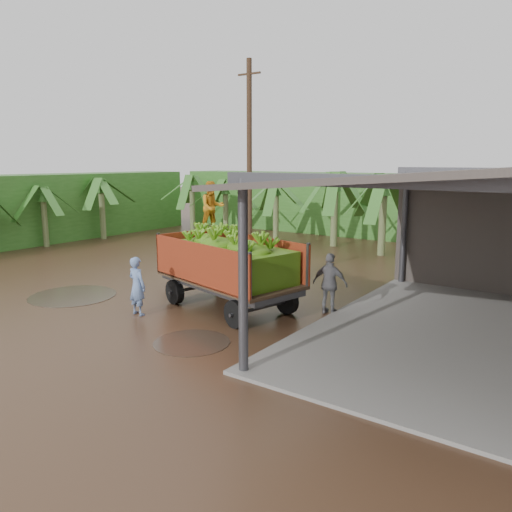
{
  "coord_description": "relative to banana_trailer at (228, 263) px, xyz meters",
  "views": [
    {
      "loc": [
        11.13,
        -11.44,
        4.33
      ],
      "look_at": [
        2.82,
        0.22,
        1.58
      ],
      "focal_mm": 35.0,
      "sensor_mm": 36.0,
      "label": 1
    }
  ],
  "objects": [
    {
      "name": "banana_plants",
      "position": [
        -7.15,
        6.73,
        0.4
      ],
      "size": [
        24.84,
        20.38,
        4.05
      ],
      "color": "#2D661E",
      "rests_on": "ground"
    },
    {
      "name": "hedge_north",
      "position": [
        -4.16,
        16.26,
        0.43
      ],
      "size": [
        22.0,
        3.0,
        3.6
      ],
      "primitive_type": "cube",
      "color": "#2D661E",
      "rests_on": "ground"
    },
    {
      "name": "hedge_west",
      "position": [
        -16.16,
        4.26,
        0.43
      ],
      "size": [
        3.0,
        18.0,
        3.6
      ],
      "primitive_type": "cube",
      "color": "#2D661E",
      "rests_on": "ground"
    },
    {
      "name": "ground",
      "position": [
        -2.16,
        0.26,
        -1.37
      ],
      "size": [
        100.0,
        100.0,
        0.0
      ],
      "primitive_type": "plane",
      "color": "black",
      "rests_on": "ground"
    },
    {
      "name": "utility_pole",
      "position": [
        -4.64,
        7.4,
        3.05
      ],
      "size": [
        1.2,
        0.24,
        8.73
      ],
      "color": "#47301E",
      "rests_on": "ground"
    },
    {
      "name": "man_grey",
      "position": [
        2.69,
        1.27,
        -0.49
      ],
      "size": [
        1.08,
        0.55,
        1.76
      ],
      "primitive_type": "imported",
      "rotation": [
        0.0,
        0.0,
        3.26
      ],
      "color": "slate",
      "rests_on": "ground"
    },
    {
      "name": "banana_trailer",
      "position": [
        0.0,
        0.0,
        0.0
      ],
      "size": [
        6.35,
        3.17,
        3.7
      ],
      "rotation": [
        0.0,
        0.0,
        -0.24
      ],
      "color": "red",
      "rests_on": "ground"
    },
    {
      "name": "man_blue",
      "position": [
        -1.71,
        -1.99,
        -0.53
      ],
      "size": [
        0.64,
        0.44,
        1.68
      ],
      "primitive_type": "imported",
      "rotation": [
        0.0,
        0.0,
        3.09
      ],
      "color": "#6787BD",
      "rests_on": "ground"
    }
  ]
}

